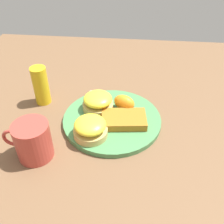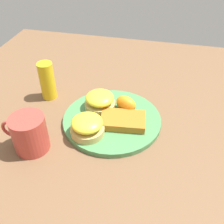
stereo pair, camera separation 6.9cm
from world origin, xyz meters
name	(u,v)px [view 1 (the left image)]	position (x,y,z in m)	size (l,w,h in m)	color
ground_plane	(112,122)	(0.00, 0.00, 0.00)	(1.10, 1.10, 0.00)	brown
plate	(112,120)	(0.00, 0.00, 0.01)	(0.26, 0.26, 0.01)	#47844C
sandwich_benedict_left	(98,102)	(0.04, -0.04, 0.04)	(0.08, 0.08, 0.05)	tan
sandwich_benedict_right	(90,128)	(0.05, 0.07, 0.04)	(0.08, 0.08, 0.05)	tan
hashbrown_patty	(124,119)	(-0.03, 0.02, 0.02)	(0.11, 0.07, 0.02)	#A9671F
orange_wedge	(124,103)	(-0.03, -0.04, 0.04)	(0.06, 0.04, 0.04)	orange
fork	(97,109)	(0.04, -0.03, 0.02)	(0.07, 0.20, 0.00)	silver
cup	(33,141)	(0.17, 0.14, 0.05)	(0.11, 0.08, 0.09)	#B23D33
condiment_bottle	(41,86)	(0.21, -0.07, 0.06)	(0.04, 0.04, 0.11)	gold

